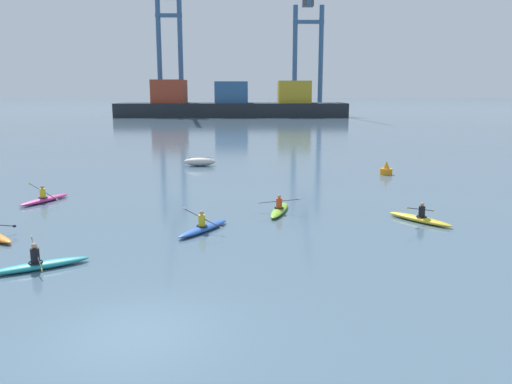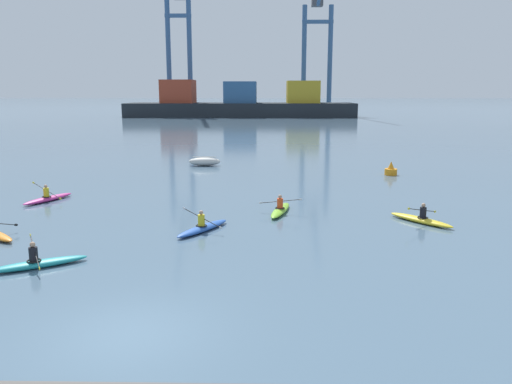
# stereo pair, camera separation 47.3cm
# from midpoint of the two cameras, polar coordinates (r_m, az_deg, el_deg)

# --- Properties ---
(ground_plane) EXTENTS (800.00, 800.00, 0.00)m
(ground_plane) POSITION_cam_midpoint_polar(r_m,az_deg,el_deg) (13.84, -13.82, -15.21)
(ground_plane) COLOR slate
(container_barge) EXTENTS (53.01, 11.82, 8.49)m
(container_barge) POSITION_cam_midpoint_polar(r_m,az_deg,el_deg) (121.37, -2.67, 9.79)
(container_barge) COLOR #1E2328
(container_barge) RESTS_ON ground
(gantry_crane_west) EXTENTS (6.49, 19.04, 41.53)m
(gantry_crane_west) POSITION_cam_midpoint_polar(r_m,az_deg,el_deg) (132.44, -9.62, 16.91)
(gantry_crane_west) COLOR #335684
(gantry_crane_west) RESTS_ON ground
(gantry_crane_west_mid) EXTENTS (7.83, 19.82, 36.95)m
(gantry_crane_west_mid) POSITION_cam_midpoint_polar(r_m,az_deg,el_deg) (134.88, 5.98, 16.49)
(gantry_crane_west_mid) COLOR #335684
(gantry_crane_west_mid) RESTS_ON ground
(capsized_dinghy) EXTENTS (2.61, 1.12, 0.76)m
(capsized_dinghy) POSITION_cam_midpoint_polar(r_m,az_deg,el_deg) (42.19, -6.44, 3.40)
(capsized_dinghy) COLOR beige
(capsized_dinghy) RESTS_ON ground
(channel_buoy) EXTENTS (0.90, 0.90, 1.00)m
(channel_buoy) POSITION_cam_midpoint_polar(r_m,az_deg,el_deg) (38.72, 14.22, 2.43)
(channel_buoy) COLOR orange
(channel_buoy) RESTS_ON ground
(kayak_teal) EXTENTS (3.22, 2.27, 1.01)m
(kayak_teal) POSITION_cam_midpoint_polar(r_m,az_deg,el_deg) (19.47, -23.60, -7.41)
(kayak_teal) COLOR teal
(kayak_teal) RESTS_ON ground
(kayak_yellow) EXTENTS (2.56, 3.05, 0.95)m
(kayak_yellow) POSITION_cam_midpoint_polar(r_m,az_deg,el_deg) (25.22, 17.53, -2.83)
(kayak_yellow) COLOR yellow
(kayak_yellow) RESTS_ON ground
(kayak_lime) EXTENTS (2.22, 3.45, 0.95)m
(kayak_lime) POSITION_cam_midpoint_polar(r_m,az_deg,el_deg) (25.87, 2.30, -1.95)
(kayak_lime) COLOR #7ABC2D
(kayak_lime) RESTS_ON ground
(kayak_blue) EXTENTS (2.27, 3.22, 0.99)m
(kayak_blue) POSITION_cam_midpoint_polar(r_m,az_deg,el_deg) (22.61, -6.33, -3.97)
(kayak_blue) COLOR #2856B2
(kayak_blue) RESTS_ON ground
(kayak_magenta) EXTENTS (2.00, 3.35, 1.06)m
(kayak_magenta) POSITION_cam_midpoint_polar(r_m,az_deg,el_deg) (30.75, -22.80, -0.71)
(kayak_magenta) COLOR #C13384
(kayak_magenta) RESTS_ON ground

